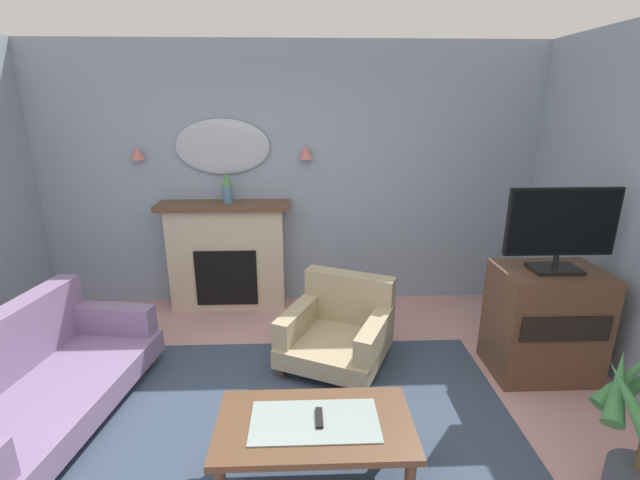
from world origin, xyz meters
TOP-DOWN VIEW (x-y plane):
  - floor at (0.00, 0.00)m, footprint 6.24×5.84m
  - wall_back at (0.00, 2.47)m, footprint 6.24×0.10m
  - patterned_rug at (0.00, 0.20)m, footprint 3.20×2.40m
  - fireplace at (-0.68, 2.25)m, footprint 1.36×0.36m
  - mantel_vase_right at (-0.63, 2.22)m, footprint 0.10×0.10m
  - wall_mirror at (-0.68, 2.39)m, footprint 0.96×0.06m
  - wall_sconce_left at (-1.53, 2.34)m, footprint 0.14×0.14m
  - wall_sconce_right at (0.17, 2.34)m, footprint 0.14×0.14m
  - coffee_table at (0.19, -0.18)m, footprint 1.10×0.60m
  - tv_remote at (0.21, -0.17)m, footprint 0.04×0.16m
  - floral_couch at (-1.73, 0.44)m, footprint 1.10×1.81m
  - armchair_in_corner at (0.44, 1.14)m, footprint 1.07×1.08m
  - tv_cabinet at (2.07, 0.90)m, footprint 0.80×0.57m
  - tv_flatscreen at (2.07, 0.88)m, footprint 0.84×0.24m

SIDE VIEW (x-z plane):
  - floor at x=0.00m, z-range -0.10..0.00m
  - patterned_rug at x=0.00m, z-range 0.00..0.01m
  - armchair_in_corner at x=0.44m, z-range -0.05..0.66m
  - floral_couch at x=-1.73m, z-range -0.06..0.70m
  - coffee_table at x=0.19m, z-range 0.16..0.61m
  - tv_cabinet at x=2.07m, z-range 0.00..0.90m
  - tv_remote at x=0.21m, z-range 0.44..0.46m
  - fireplace at x=-0.68m, z-range -0.01..1.15m
  - tv_flatscreen at x=2.07m, z-range 0.92..1.57m
  - mantel_vase_right at x=-0.63m, z-range 1.16..1.49m
  - wall_back at x=0.00m, z-range 0.00..2.74m
  - wall_sconce_left at x=-1.53m, z-range 1.59..1.73m
  - wall_sconce_right at x=0.17m, z-range 1.59..1.73m
  - wall_mirror at x=-0.68m, z-range 1.43..1.99m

